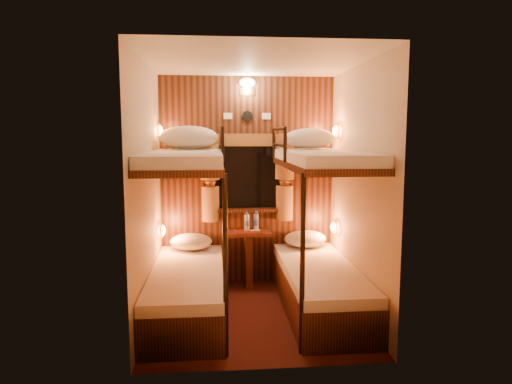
{
  "coord_description": "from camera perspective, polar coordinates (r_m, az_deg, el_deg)",
  "views": [
    {
      "loc": [
        -0.37,
        -4.24,
        1.74
      ],
      "look_at": [
        0.02,
        0.15,
        1.18
      ],
      "focal_mm": 32.0,
      "sensor_mm": 36.0,
      "label": 1
    }
  ],
  "objects": [
    {
      "name": "ceiling",
      "position": [
        4.31,
        -0.14,
        16.0
      ],
      "size": [
        2.1,
        2.1,
        0.0
      ],
      "primitive_type": "plane",
      "rotation": [
        3.14,
        0.0,
        0.0
      ],
      "color": "silver",
      "rests_on": "wall_back"
    },
    {
      "name": "bunk_right",
      "position": [
        4.58,
        7.97,
        -7.81
      ],
      "size": [
        0.72,
        1.9,
        1.82
      ],
      "color": "black",
      "rests_on": "floor"
    },
    {
      "name": "pillow_upper_right",
      "position": [
        5.01,
        6.69,
        6.66
      ],
      "size": [
        0.56,
        0.4,
        0.22
      ],
      "primitive_type": "ellipsoid",
      "color": "silver",
      "rests_on": "bunk_right"
    },
    {
      "name": "sachet_b",
      "position": [
        5.22,
        -0.33,
        -4.84
      ],
      "size": [
        0.08,
        0.07,
        0.01
      ],
      "primitive_type": "cube",
      "rotation": [
        0.0,
        0.0,
        0.31
      ],
      "color": "silver",
      "rests_on": "table"
    },
    {
      "name": "back_fixtures",
      "position": [
        5.28,
        -1.09,
        12.69
      ],
      "size": [
        0.54,
        0.09,
        0.48
      ],
      "color": "black",
      "rests_on": "back_panel"
    },
    {
      "name": "wall_back",
      "position": [
        5.33,
        -1.11,
        1.38
      ],
      "size": [
        2.4,
        0.0,
        2.4
      ],
      "primitive_type": "plane",
      "rotation": [
        1.57,
        0.0,
        0.0
      ],
      "color": "#C6B293",
      "rests_on": "floor"
    },
    {
      "name": "reading_lamps",
      "position": [
        4.98,
        -0.83,
        1.43
      ],
      "size": [
        2.0,
        0.2,
        1.25
      ],
      "color": "orange",
      "rests_on": "wall_left"
    },
    {
      "name": "bottle_right",
      "position": [
        5.26,
        0.0,
        -3.72
      ],
      "size": [
        0.06,
        0.06,
        0.22
      ],
      "rotation": [
        0.0,
        0.0,
        -0.1
      ],
      "color": "#99BFE5",
      "rests_on": "table"
    },
    {
      "name": "pillow_lower_left",
      "position": [
        5.18,
        -8.12,
        -6.16
      ],
      "size": [
        0.47,
        0.34,
        0.19
      ],
      "primitive_type": "ellipsoid",
      "color": "silver",
      "rests_on": "bunk_left"
    },
    {
      "name": "table",
      "position": [
        5.27,
        -0.93,
        -7.36
      ],
      "size": [
        0.5,
        0.34,
        0.66
      ],
      "color": "#5A2214",
      "rests_on": "floor"
    },
    {
      "name": "wall_right",
      "position": [
        4.49,
        12.69,
        0.11
      ],
      "size": [
        0.0,
        2.4,
        2.4
      ],
      "primitive_type": "plane",
      "rotation": [
        1.57,
        0.0,
        -1.57
      ],
      "color": "#C6B293",
      "rests_on": "floor"
    },
    {
      "name": "window",
      "position": [
        5.29,
        -1.07,
        1.12
      ],
      "size": [
        1.0,
        0.12,
        0.79
      ],
      "color": "black",
      "rests_on": "back_panel"
    },
    {
      "name": "pillow_lower_right",
      "position": [
        5.29,
        6.17,
        -5.84
      ],
      "size": [
        0.48,
        0.34,
        0.19
      ],
      "primitive_type": "ellipsoid",
      "color": "silver",
      "rests_on": "bunk_right"
    },
    {
      "name": "sachet_a",
      "position": [
        5.22,
        0.05,
        -4.82
      ],
      "size": [
        0.1,
        0.09,
        0.01
      ],
      "primitive_type": "cube",
      "rotation": [
        0.0,
        0.0,
        -0.29
      ],
      "color": "silver",
      "rests_on": "table"
    },
    {
      "name": "wall_left",
      "position": [
        4.32,
        -13.45,
        -0.18
      ],
      "size": [
        0.0,
        2.4,
        2.4
      ],
      "primitive_type": "plane",
      "rotation": [
        1.57,
        0.0,
        1.57
      ],
      "color": "#C6B293",
      "rests_on": "floor"
    },
    {
      "name": "floor",
      "position": [
        4.6,
        -0.13,
        -15.03
      ],
      "size": [
        2.1,
        2.1,
        0.0
      ],
      "primitive_type": "plane",
      "color": "#3D1110",
      "rests_on": "ground"
    },
    {
      "name": "bottle_left",
      "position": [
        5.22,
        -1.15,
        -3.84
      ],
      "size": [
        0.06,
        0.06,
        0.21
      ],
      "rotation": [
        0.0,
        0.0,
        -0.1
      ],
      "color": "#99BFE5",
      "rests_on": "table"
    },
    {
      "name": "back_panel",
      "position": [
        5.32,
        -1.09,
        1.36
      ],
      "size": [
        2.0,
        0.03,
        2.4
      ],
      "primitive_type": "cube",
      "color": "black",
      "rests_on": "floor"
    },
    {
      "name": "wall_front",
      "position": [
        3.26,
        1.46,
        -2.35
      ],
      "size": [
        2.4,
        0.0,
        2.4
      ],
      "primitive_type": "plane",
      "rotation": [
        -1.57,
        0.0,
        0.0
      ],
      "color": "#C6B293",
      "rests_on": "floor"
    },
    {
      "name": "pillow_upper_left",
      "position": [
        4.94,
        -8.42,
        6.78
      ],
      "size": [
        0.63,
        0.45,
        0.25
      ],
      "primitive_type": "ellipsoid",
      "color": "silver",
      "rests_on": "bunk_left"
    },
    {
      "name": "bunk_left",
      "position": [
        4.48,
        -8.58,
        -8.18
      ],
      "size": [
        0.72,
        1.9,
        1.82
      ],
      "color": "black",
      "rests_on": "floor"
    },
    {
      "name": "curtains",
      "position": [
        5.25,
        -1.05,
        1.98
      ],
      "size": [
        1.1,
        0.22,
        1.0
      ],
      "color": "olive",
      "rests_on": "back_panel"
    }
  ]
}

